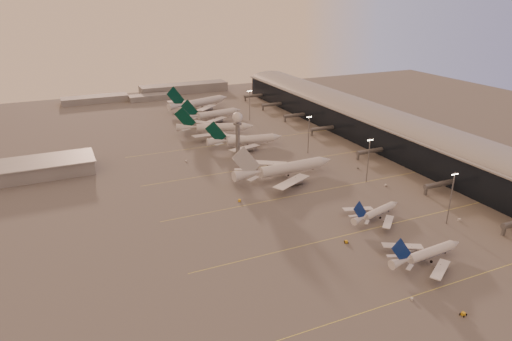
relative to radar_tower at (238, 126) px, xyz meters
name	(u,v)px	position (x,y,z in m)	size (l,w,h in m)	color
ground	(339,252)	(-5.00, -120.00, -20.95)	(700.00, 700.00, 0.00)	#5F5C5C
taxiway_markings	(327,189)	(25.00, -64.00, -20.94)	(180.00, 185.25, 0.02)	#F0E954
terminal	(381,127)	(102.88, -9.91, -10.43)	(57.00, 362.00, 23.04)	black
hangar	(18,171)	(-125.00, 20.00, -16.63)	(82.00, 27.00, 8.50)	slate
radar_tower	(238,126)	(0.00, 0.00, 0.00)	(6.40, 6.40, 31.10)	slate
mast_a	(451,196)	(53.00, -120.00, -7.21)	(3.60, 0.56, 25.00)	slate
mast_b	(368,158)	(50.00, -65.00, -7.21)	(3.60, 0.56, 25.00)	slate
mast_c	(309,133)	(45.00, -10.00, -7.21)	(3.60, 0.56, 25.00)	slate
mast_d	(250,104)	(43.00, 80.00, -7.21)	(3.60, 0.56, 25.00)	slate
distant_horizon	(159,92)	(-2.38, 205.14, -17.06)	(165.00, 37.50, 9.00)	slate
narrowbody_near	(426,255)	(21.46, -140.09, -18.00)	(37.31, 29.71, 14.57)	silver
narrowbody_mid	(376,213)	(26.88, -102.81, -18.31)	(32.67, 25.73, 13.05)	silver
widebody_white	(285,171)	(12.05, -40.65, -17.07)	(63.65, 50.92, 22.38)	silver
greentail_a	(245,142)	(13.41, 19.46, -17.53)	(53.11, 42.65, 19.33)	silver
greentail_b	(216,129)	(4.70, 55.31, -17.27)	(55.47, 44.10, 20.84)	silver
greentail_c	(213,116)	(16.15, 94.00, -17.47)	(53.93, 43.23, 19.70)	silver
greentail_d	(199,104)	(17.76, 134.89, -16.77)	(62.55, 49.65, 23.68)	silver
gsv_truck_a	(412,297)	(0.34, -156.18, -19.96)	(4.67, 4.51, 1.93)	silver
gsv_tug_near	(463,314)	(9.71, -169.49, -20.38)	(3.05, 4.27, 1.11)	gold
gsv_catering_a	(460,217)	(60.47, -120.55, -18.71)	(5.67, 3.05, 4.47)	silver
gsv_tug_mid	(346,242)	(1.71, -115.59, -20.41)	(4.26, 3.54, 1.05)	gold
gsv_truck_b	(386,184)	(56.03, -74.44, -19.88)	(5.51, 3.05, 2.10)	silver
gsv_truck_c	(240,199)	(-23.33, -59.53, -19.68)	(5.24, 6.35, 2.48)	gold
gsv_catering_b	(358,166)	(57.76, -46.87, -19.02)	(5.09, 3.25, 3.86)	#5D5F62
gsv_tug_far	(271,162)	(14.88, -16.76, -20.37)	(3.85, 4.58, 1.13)	silver
gsv_truck_d	(186,160)	(-31.83, 7.22, -19.98)	(2.92, 4.99, 1.90)	silver
gsv_tug_hangar	(259,139)	(28.28, 29.71, -20.39)	(3.86, 2.37, 1.09)	gold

